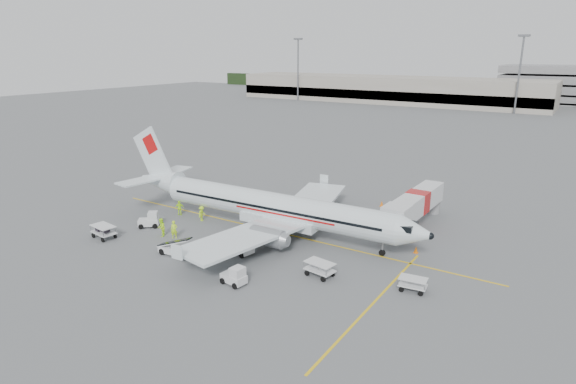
# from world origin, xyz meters

# --- Properties ---
(ground) EXTENTS (360.00, 360.00, 0.00)m
(ground) POSITION_xyz_m (0.00, 0.00, 0.00)
(ground) COLOR #56595B
(stripe_lead) EXTENTS (44.00, 0.20, 0.01)m
(stripe_lead) POSITION_xyz_m (0.00, 0.00, 0.01)
(stripe_lead) COLOR yellow
(stripe_lead) RESTS_ON ground
(stripe_cross) EXTENTS (0.20, 20.00, 0.01)m
(stripe_cross) POSITION_xyz_m (14.00, -8.00, 0.01)
(stripe_cross) COLOR yellow
(stripe_cross) RESTS_ON ground
(terminal_west) EXTENTS (110.00, 22.00, 9.00)m
(terminal_west) POSITION_xyz_m (-40.00, 130.00, 4.50)
(terminal_west) COLOR gray
(terminal_west) RESTS_ON ground
(treeline) EXTENTS (300.00, 3.00, 6.00)m
(treeline) POSITION_xyz_m (0.00, 175.00, 3.00)
(treeline) COLOR black
(treeline) RESTS_ON ground
(mast_west) EXTENTS (3.20, 1.20, 22.00)m
(mast_west) POSITION_xyz_m (-70.00, 118.00, 11.00)
(mast_west) COLOR slate
(mast_west) RESTS_ON ground
(mast_center) EXTENTS (3.20, 1.20, 22.00)m
(mast_center) POSITION_xyz_m (5.00, 118.00, 11.00)
(mast_center) COLOR slate
(mast_center) RESTS_ON ground
(aircraft) EXTENTS (35.00, 27.90, 9.39)m
(aircraft) POSITION_xyz_m (-0.23, -0.19, 4.70)
(aircraft) COLOR white
(aircraft) RESTS_ON ground
(jet_bridge) EXTENTS (3.10, 14.54, 3.80)m
(jet_bridge) POSITION_xyz_m (11.36, 9.34, 1.90)
(jet_bridge) COLOR silver
(jet_bridge) RESTS_ON ground
(belt_loader) EXTENTS (4.49, 1.89, 2.38)m
(belt_loader) POSITION_xyz_m (-4.54, -9.69, 1.19)
(belt_loader) COLOR silver
(belt_loader) RESTS_ON ground
(tug_fore) EXTENTS (2.14, 1.38, 1.56)m
(tug_fore) POSITION_xyz_m (3.41, -11.33, 0.78)
(tug_fore) COLOR silver
(tug_fore) RESTS_ON ground
(tug_mid) EXTENTS (2.50, 1.75, 1.76)m
(tug_mid) POSITION_xyz_m (0.22, -6.26, 0.88)
(tug_mid) COLOR silver
(tug_mid) RESTS_ON ground
(tug_aft) EXTENTS (2.39, 2.25, 1.62)m
(tug_aft) POSITION_xyz_m (-12.30, -6.02, 0.81)
(tug_aft) COLOR silver
(tug_aft) RESTS_ON ground
(cart_loaded_a) EXTENTS (2.19, 1.51, 1.06)m
(cart_loaded_a) POSITION_xyz_m (-1.56, -2.71, 0.53)
(cart_loaded_a) COLOR silver
(cart_loaded_a) RESTS_ON ground
(cart_loaded_b) EXTENTS (2.73, 1.83, 1.33)m
(cart_loaded_b) POSITION_xyz_m (-13.59, -10.62, 0.66)
(cart_loaded_b) COLOR silver
(cart_loaded_b) RESTS_ON ground
(cart_empty_a) EXTENTS (2.61, 1.79, 1.26)m
(cart_empty_a) POSITION_xyz_m (8.51, -6.44, 0.63)
(cart_empty_a) COLOR silver
(cart_empty_a) RESTS_ON ground
(cart_empty_b) EXTENTS (2.23, 1.48, 1.10)m
(cart_empty_b) POSITION_xyz_m (15.79, -4.79, 0.55)
(cart_empty_b) COLOR silver
(cart_empty_b) RESTS_ON ground
(cone_nose) EXTENTS (0.41, 0.41, 0.66)m
(cone_nose) POSITION_xyz_m (13.65, 2.51, 0.33)
(cone_nose) COLOR orange
(cone_nose) RESTS_ON ground
(cone_port) EXTENTS (0.42, 0.42, 0.69)m
(cone_port) POSITION_xyz_m (5.71, 13.86, 0.35)
(cone_port) COLOR orange
(cone_port) RESTS_ON ground
(cone_stbd) EXTENTS (0.42, 0.42, 0.69)m
(cone_stbd) POSITION_xyz_m (-3.33, -9.01, 0.35)
(cone_stbd) COLOR orange
(cone_stbd) RESTS_ON ground
(crew_a) EXTENTS (0.79, 0.72, 1.82)m
(crew_a) POSITION_xyz_m (-7.66, -6.89, 0.91)
(crew_a) COLOR #AFE31B
(crew_a) RESTS_ON ground
(crew_b) EXTENTS (1.12, 1.15, 1.87)m
(crew_b) POSITION_xyz_m (-9.15, -7.18, 0.93)
(crew_b) COLOR #AFE31B
(crew_b) RESTS_ON ground
(crew_c) EXTENTS (0.75, 1.14, 1.65)m
(crew_c) POSITION_xyz_m (-8.88, -1.56, 0.83)
(crew_c) COLOR #AFE31B
(crew_c) RESTS_ON ground
(crew_d) EXTENTS (1.02, 0.95, 1.69)m
(crew_d) POSITION_xyz_m (-12.29, -1.50, 0.85)
(crew_d) COLOR #AFE31B
(crew_d) RESTS_ON ground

